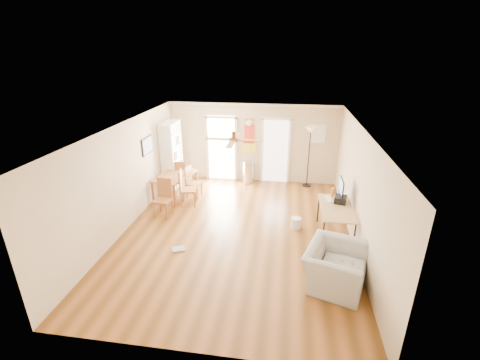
% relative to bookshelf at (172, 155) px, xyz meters
% --- Properties ---
extents(floor, '(7.00, 7.00, 0.00)m').
position_rel_bookshelf_xyz_m(floor, '(2.52, -2.67, -1.05)').
color(floor, brown).
rests_on(floor, ground).
extents(ceiling, '(5.50, 7.00, 0.00)m').
position_rel_bookshelf_xyz_m(ceiling, '(2.52, -2.67, 1.55)').
color(ceiling, silver).
rests_on(ceiling, floor).
extents(wall_back, '(5.50, 0.04, 2.60)m').
position_rel_bookshelf_xyz_m(wall_back, '(2.52, 0.83, 0.25)').
color(wall_back, beige).
rests_on(wall_back, floor).
extents(wall_front, '(5.50, 0.04, 2.60)m').
position_rel_bookshelf_xyz_m(wall_front, '(2.52, -6.17, 0.25)').
color(wall_front, beige).
rests_on(wall_front, floor).
extents(wall_left, '(0.04, 7.00, 2.60)m').
position_rel_bookshelf_xyz_m(wall_left, '(-0.23, -2.67, 0.25)').
color(wall_left, beige).
rests_on(wall_left, floor).
extents(wall_right, '(0.04, 7.00, 2.60)m').
position_rel_bookshelf_xyz_m(wall_right, '(5.27, -2.67, 0.25)').
color(wall_right, beige).
rests_on(wall_right, floor).
extents(crown_molding, '(5.50, 7.00, 0.08)m').
position_rel_bookshelf_xyz_m(crown_molding, '(2.52, -2.67, 1.51)').
color(crown_molding, white).
rests_on(crown_molding, wall_back).
extents(kitchen_doorway, '(0.90, 0.10, 2.10)m').
position_rel_bookshelf_xyz_m(kitchen_doorway, '(1.47, 0.81, 0.00)').
color(kitchen_doorway, white).
rests_on(kitchen_doorway, wall_back).
extents(bathroom_doorway, '(0.80, 0.10, 2.10)m').
position_rel_bookshelf_xyz_m(bathroom_doorway, '(3.27, 0.81, 0.00)').
color(bathroom_doorway, white).
rests_on(bathroom_doorway, wall_back).
extents(wall_decal, '(0.46, 0.03, 1.10)m').
position_rel_bookshelf_xyz_m(wall_decal, '(2.40, 0.81, 0.50)').
color(wall_decal, red).
rests_on(wall_decal, wall_back).
extents(ac_grille, '(0.50, 0.04, 0.60)m').
position_rel_bookshelf_xyz_m(ac_grille, '(4.57, 0.80, 0.65)').
color(ac_grille, white).
rests_on(ac_grille, wall_back).
extents(framed_poster, '(0.04, 0.66, 0.48)m').
position_rel_bookshelf_xyz_m(framed_poster, '(-0.20, -1.27, 0.65)').
color(framed_poster, black).
rests_on(framed_poster, wall_left).
extents(ceiling_fan, '(1.24, 1.24, 0.20)m').
position_rel_bookshelf_xyz_m(ceiling_fan, '(2.52, -2.97, 1.38)').
color(ceiling_fan, '#593819').
rests_on(ceiling_fan, ceiling).
extents(bookshelf, '(0.47, 0.96, 2.10)m').
position_rel_bookshelf_xyz_m(bookshelf, '(0.00, 0.00, 0.00)').
color(bookshelf, white).
rests_on(bookshelf, floor).
extents(dining_table, '(1.14, 1.56, 0.70)m').
position_rel_bookshelf_xyz_m(dining_table, '(0.37, -0.86, -0.70)').
color(dining_table, '#A45E35').
rests_on(dining_table, floor).
extents(dining_chair_right_a, '(0.45, 0.45, 0.94)m').
position_rel_bookshelf_xyz_m(dining_chair_right_a, '(0.92, -0.77, -0.58)').
color(dining_chair_right_a, '#915E2E').
rests_on(dining_chair_right_a, floor).
extents(dining_chair_right_b, '(0.51, 0.51, 1.05)m').
position_rel_bookshelf_xyz_m(dining_chair_right_b, '(0.92, -1.36, -0.52)').
color(dining_chair_right_b, '#A16034').
rests_on(dining_chair_right_b, floor).
extents(dining_chair_near, '(0.46, 0.46, 1.02)m').
position_rel_bookshelf_xyz_m(dining_chair_near, '(0.44, -2.10, -0.54)').
color(dining_chair_near, brown).
rests_on(dining_chair_near, floor).
extents(dining_chair_far, '(0.43, 0.43, 0.93)m').
position_rel_bookshelf_xyz_m(dining_chair_far, '(0.35, -0.17, -0.58)').
color(dining_chair_far, '#9F6233').
rests_on(dining_chair_far, floor).
extents(trash_can, '(0.41, 0.41, 0.74)m').
position_rel_bookshelf_xyz_m(trash_can, '(2.40, 0.56, -0.68)').
color(trash_can, silver).
rests_on(trash_can, floor).
extents(torchiere_lamp, '(0.40, 0.40, 1.96)m').
position_rel_bookshelf_xyz_m(torchiere_lamp, '(4.34, 0.57, -0.07)').
color(torchiere_lamp, black).
rests_on(torchiere_lamp, floor).
extents(computer_desk, '(0.74, 1.47, 0.79)m').
position_rel_bookshelf_xyz_m(computer_desk, '(4.85, -2.52, -0.65)').
color(computer_desk, tan).
rests_on(computer_desk, floor).
extents(imac, '(0.16, 0.57, 0.52)m').
position_rel_bookshelf_xyz_m(imac, '(4.99, -2.07, 0.00)').
color(imac, black).
rests_on(imac, computer_desk).
extents(keyboard, '(0.17, 0.39, 0.01)m').
position_rel_bookshelf_xyz_m(keyboard, '(4.72, -2.10, -0.25)').
color(keyboard, silver).
rests_on(keyboard, computer_desk).
extents(printer, '(0.33, 0.36, 0.16)m').
position_rel_bookshelf_xyz_m(printer, '(4.97, -2.25, -0.18)').
color(printer, black).
rests_on(printer, computer_desk).
extents(orange_bottle, '(0.09, 0.09, 0.23)m').
position_rel_bookshelf_xyz_m(orange_bottle, '(4.82, -1.92, -0.14)').
color(orange_bottle, orange).
rests_on(orange_bottle, computer_desk).
extents(wastebasket_a, '(0.30, 0.30, 0.29)m').
position_rel_bookshelf_xyz_m(wastebasket_a, '(3.97, -2.25, -0.90)').
color(wastebasket_a, silver).
rests_on(wastebasket_a, floor).
extents(wastebasket_b, '(0.26, 0.26, 0.27)m').
position_rel_bookshelf_xyz_m(wastebasket_b, '(4.86, -3.41, -0.91)').
color(wastebasket_b, white).
rests_on(wastebasket_b, floor).
extents(floor_cloth, '(0.33, 0.30, 0.04)m').
position_rel_bookshelf_xyz_m(floor_cloth, '(1.35, -3.62, -1.03)').
color(floor_cloth, '#979692').
rests_on(floor_cloth, floor).
extents(armchair, '(1.38, 1.47, 0.78)m').
position_rel_bookshelf_xyz_m(armchair, '(4.67, -4.27, -0.66)').
color(armchair, '#A09F9B').
rests_on(armchair, floor).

